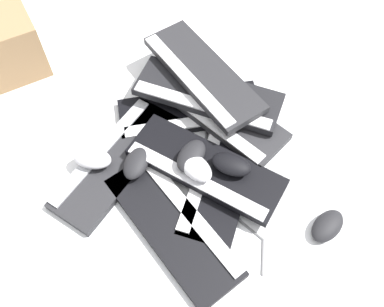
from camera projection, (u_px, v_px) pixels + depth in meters
The scene contains 16 objects.
ground_plane at pixel (213, 165), 1.24m from camera, with size 3.20×3.20×0.00m, color white.
keyboard_0 at pixel (223, 173), 1.21m from camera, with size 0.27×0.46×0.03m.
keyboard_1 at pixel (191, 111), 1.33m from camera, with size 0.46×0.23×0.03m.
keyboard_2 at pixel (117, 161), 1.23m from camera, with size 0.36×0.45×0.03m.
keyboard_3 at pixel (173, 226), 1.13m from camera, with size 0.39×0.44×0.03m.
keyboard_4 at pixel (218, 111), 1.29m from camera, with size 0.43×0.41×0.03m.
keyboard_5 at pixel (208, 95), 1.29m from camera, with size 0.46×0.29×0.03m.
keyboard_6 at pixel (202, 74), 1.29m from camera, with size 0.38×0.44×0.03m.
keyboard_7 at pixel (205, 168), 1.19m from camera, with size 0.46×0.35×0.03m.
mouse_0 at pixel (92, 158), 1.20m from camera, with size 0.11×0.07×0.04m, color #B7B7BC.
mouse_1 at pixel (191, 156), 1.16m from camera, with size 0.11×0.07×0.04m, color black.
mouse_2 at pixel (231, 164), 1.15m from camera, with size 0.11×0.07×0.04m, color black.
mouse_3 at pixel (195, 167), 1.15m from camera, with size 0.11×0.07×0.04m, color #B7B7BC.
mouse_4 at pixel (327, 226), 1.12m from camera, with size 0.11×0.07×0.04m, color black.
mouse_5 at pixel (136, 163), 1.19m from camera, with size 0.11×0.07×0.04m, color black.
cable_0 at pixel (229, 186), 1.20m from camera, with size 0.16×0.51×0.01m.
Camera 1 is at (-0.05, -0.63, 1.07)m, focal length 40.00 mm.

